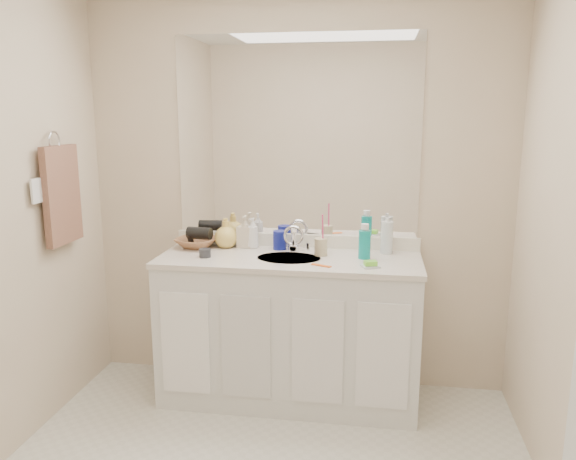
{
  "coord_description": "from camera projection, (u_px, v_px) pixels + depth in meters",
  "views": [
    {
      "loc": [
        0.49,
        -2.09,
        1.7
      ],
      "look_at": [
        0.0,
        0.97,
        1.05
      ],
      "focal_mm": 35.0,
      "sensor_mm": 36.0,
      "label": 1
    }
  ],
  "objects": [
    {
      "name": "wall_back",
      "position": [
        296.0,
        196.0,
        3.46
      ],
      "size": [
        2.6,
        0.02,
        2.4
      ],
      "primitive_type": "cube",
      "color": "beige",
      "rests_on": "floor"
    },
    {
      "name": "wall_front",
      "position": [
        74.0,
        415.0,
        0.95
      ],
      "size": [
        2.6,
        0.02,
        2.4
      ],
      "primitive_type": "cube",
      "color": "beige",
      "rests_on": "floor"
    },
    {
      "name": "vanity_cabinet",
      "position": [
        289.0,
        331.0,
        3.35
      ],
      "size": [
        1.5,
        0.55,
        0.85
      ],
      "primitive_type": "cube",
      "color": "silver",
      "rests_on": "floor"
    },
    {
      "name": "countertop",
      "position": [
        289.0,
        259.0,
        3.26
      ],
      "size": [
        1.52,
        0.57,
        0.03
      ],
      "primitive_type": "cube",
      "color": "silver",
      "rests_on": "vanity_cabinet"
    },
    {
      "name": "backsplash",
      "position": [
        296.0,
        240.0,
        3.5
      ],
      "size": [
        1.52,
        0.03,
        0.08
      ],
      "primitive_type": "cube",
      "color": "white",
      "rests_on": "countertop"
    },
    {
      "name": "sink_basin",
      "position": [
        289.0,
        260.0,
        3.24
      ],
      "size": [
        0.37,
        0.37,
        0.02
      ],
      "primitive_type": "cylinder",
      "color": "beige",
      "rests_on": "countertop"
    },
    {
      "name": "faucet",
      "position": [
        294.0,
        242.0,
        3.4
      ],
      "size": [
        0.02,
        0.02,
        0.11
      ],
      "primitive_type": "cylinder",
      "color": "silver",
      "rests_on": "countertop"
    },
    {
      "name": "mirror",
      "position": [
        296.0,
        137.0,
        3.38
      ],
      "size": [
        1.48,
        0.01,
        1.2
      ],
      "primitive_type": "cube",
      "color": "white",
      "rests_on": "wall_back"
    },
    {
      "name": "blue_mug",
      "position": [
        280.0,
        240.0,
        3.43
      ],
      "size": [
        0.1,
        0.1,
        0.11
      ],
      "primitive_type": "cylinder",
      "rotation": [
        0.0,
        0.0,
        0.3
      ],
      "color": "navy",
      "rests_on": "countertop"
    },
    {
      "name": "tan_cup",
      "position": [
        321.0,
        247.0,
        3.29
      ],
      "size": [
        0.09,
        0.09,
        0.1
      ],
      "primitive_type": "cylinder",
      "rotation": [
        0.0,
        0.0,
        -0.24
      ],
      "color": "#C4B38A",
      "rests_on": "countertop"
    },
    {
      "name": "toothbrush",
      "position": [
        323.0,
        230.0,
        3.26
      ],
      "size": [
        0.01,
        0.04,
        0.19
      ],
      "primitive_type": "cylinder",
      "rotation": [
        0.14,
        0.0,
        -0.11
      ],
      "color": "#E43C74",
      "rests_on": "tan_cup"
    },
    {
      "name": "mouthwash_bottle",
      "position": [
        365.0,
        244.0,
        3.21
      ],
      "size": [
        0.08,
        0.08,
        0.16
      ],
      "primitive_type": "cylinder",
      "rotation": [
        0.0,
        0.0,
        0.15
      ],
      "color": "#0C9B99",
      "rests_on": "countertop"
    },
    {
      "name": "clear_pump_bottle",
      "position": [
        387.0,
        237.0,
        3.33
      ],
      "size": [
        0.08,
        0.08,
        0.19
      ],
      "primitive_type": "cylinder",
      "rotation": [
        0.0,
        0.0,
        0.18
      ],
      "color": "white",
      "rests_on": "countertop"
    },
    {
      "name": "soap_dish",
      "position": [
        370.0,
        266.0,
        3.03
      ],
      "size": [
        0.11,
        0.1,
        0.01
      ],
      "primitive_type": "cube",
      "rotation": [
        0.0,
        0.0,
        0.4
      ],
      "color": "silver",
      "rests_on": "countertop"
    },
    {
      "name": "green_soap",
      "position": [
        370.0,
        263.0,
        3.03
      ],
      "size": [
        0.08,
        0.06,
        0.02
      ],
      "primitive_type": "cube",
      "rotation": [
        0.0,
        0.0,
        0.27
      ],
      "color": "#78E136",
      "rests_on": "soap_dish"
    },
    {
      "name": "orange_comb",
      "position": [
        321.0,
        265.0,
        3.07
      ],
      "size": [
        0.12,
        0.07,
        0.0
      ],
      "primitive_type": "cube",
      "rotation": [
        0.0,
        0.0,
        -0.42
      ],
      "color": "orange",
      "rests_on": "countertop"
    },
    {
      "name": "dark_jar",
      "position": [
        205.0,
        253.0,
        3.25
      ],
      "size": [
        0.09,
        0.09,
        0.05
      ],
      "primitive_type": "cylinder",
      "rotation": [
        0.0,
        0.0,
        -0.39
      ],
      "color": "#2C2D32",
      "rests_on": "countertop"
    },
    {
      "name": "soap_bottle_white",
      "position": [
        253.0,
        233.0,
        3.46
      ],
      "size": [
        0.09,
        0.1,
        0.19
      ],
      "primitive_type": "imported",
      "rotation": [
        0.0,
        0.0,
        -0.4
      ],
      "color": "white",
      "rests_on": "countertop"
    },
    {
      "name": "soap_bottle_cream",
      "position": [
        245.0,
        231.0,
        3.49
      ],
      "size": [
        0.09,
        0.09,
        0.2
      ],
      "primitive_type": "imported",
      "rotation": [
        0.0,
        0.0,
        -0.05
      ],
      "color": "beige",
      "rests_on": "countertop"
    },
    {
      "name": "soap_bottle_yellow",
      "position": [
        226.0,
        233.0,
        3.48
      ],
      "size": [
        0.17,
        0.17,
        0.18
      ],
      "primitive_type": "imported",
      "rotation": [
        0.0,
        0.0,
        -0.17
      ],
      "color": "#E9C45A",
      "rests_on": "countertop"
    },
    {
      "name": "wicker_basket",
      "position": [
        197.0,
        242.0,
        3.49
      ],
      "size": [
        0.29,
        0.29,
        0.06
      ],
      "primitive_type": "imported",
      "rotation": [
        0.0,
        0.0,
        -0.21
      ],
      "color": "brown",
      "rests_on": "countertop"
    },
    {
      "name": "hair_dryer",
      "position": [
        199.0,
        233.0,
        3.47
      ],
      "size": [
        0.16,
        0.09,
        0.08
      ],
      "primitive_type": "cylinder",
      "rotation": [
        0.0,
        1.57,
        -0.13
      ],
      "color": "black",
      "rests_on": "wicker_basket"
    },
    {
      "name": "towel_ring",
      "position": [
        54.0,
        141.0,
        3.08
      ],
      "size": [
        0.01,
        0.11,
        0.11
      ],
      "primitive_type": "torus",
      "rotation": [
        0.0,
        1.57,
        0.0
      ],
      "color": "silver",
      "rests_on": "wall_left"
    },
    {
      "name": "hand_towel",
      "position": [
        62.0,
        195.0,
        3.14
      ],
      "size": [
        0.04,
        0.32,
        0.55
      ],
      "primitive_type": "cube",
      "color": "brown",
      "rests_on": "towel_ring"
    },
    {
      "name": "switch_plate",
      "position": [
        36.0,
        191.0,
        2.94
      ],
      "size": [
        0.01,
        0.08,
        0.13
      ],
      "primitive_type": "cube",
      "color": "white",
      "rests_on": "wall_left"
    }
  ]
}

